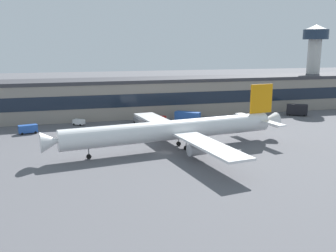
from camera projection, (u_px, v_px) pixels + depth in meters
ground_plane at (165, 152)px, 89.09m from camera, size 600.00×600.00×0.00m
terminal_building at (129, 97)px, 134.89m from camera, size 200.03×17.53×13.44m
airliner at (176, 130)px, 90.96m from camera, size 62.20×53.92×14.97m
control_tower at (314, 56)px, 156.18m from camera, size 10.27×10.27×33.68m
catering_truck at (297, 109)px, 135.46m from camera, size 7.52×5.92×4.15m
belt_loader at (139, 120)px, 121.11m from camera, size 2.53×6.55×1.95m
fuel_truck at (187, 116)px, 124.77m from camera, size 8.37×7.34×3.35m
baggage_tug at (79, 122)px, 119.20m from camera, size 4.05×3.83×1.85m
follow_me_car at (159, 118)px, 125.46m from camera, size 4.69×4.10×1.85m
crew_van at (28, 129)px, 107.58m from camera, size 5.57×3.36×2.55m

